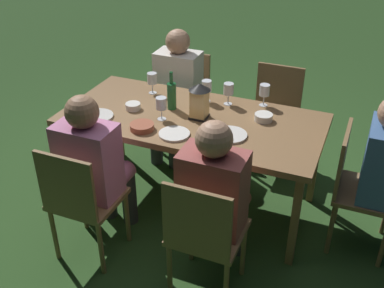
% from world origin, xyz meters
% --- Properties ---
extents(ground_plane, '(16.00, 16.00, 0.00)m').
position_xyz_m(ground_plane, '(0.00, 0.00, 0.00)').
color(ground_plane, '#2D5123').
extents(dining_table, '(1.87, 0.89, 0.76)m').
position_xyz_m(dining_table, '(0.00, 0.00, 0.70)').
color(dining_table, olive).
rests_on(dining_table, ground).
extents(chair_side_right_a, '(0.42, 0.40, 0.87)m').
position_xyz_m(chair_side_right_a, '(-0.42, 0.84, 0.49)').
color(chair_side_right_a, brown).
rests_on(chair_side_right_a, ground).
extents(person_in_rust, '(0.38, 0.47, 1.15)m').
position_xyz_m(person_in_rust, '(-0.42, 0.64, 0.64)').
color(person_in_rust, '#9E4C47').
rests_on(person_in_rust, ground).
extents(chair_side_left_a, '(0.42, 0.40, 0.87)m').
position_xyz_m(chair_side_left_a, '(-0.42, -0.84, 0.49)').
color(chair_side_left_a, brown).
rests_on(chair_side_left_a, ground).
extents(chair_head_near, '(0.40, 0.42, 0.87)m').
position_xyz_m(chair_head_near, '(-1.19, 0.00, 0.49)').
color(chair_head_near, brown).
rests_on(chair_head_near, ground).
extents(chair_side_right_b, '(0.42, 0.40, 0.87)m').
position_xyz_m(chair_side_right_b, '(0.42, 0.84, 0.49)').
color(chair_side_right_b, brown).
rests_on(chair_side_right_b, ground).
extents(person_in_pink, '(0.38, 0.47, 1.15)m').
position_xyz_m(person_in_pink, '(0.42, 0.64, 0.64)').
color(person_in_pink, '#C675A3').
rests_on(person_in_pink, ground).
extents(chair_side_left_b, '(0.42, 0.40, 0.87)m').
position_xyz_m(chair_side_left_b, '(0.42, -0.84, 0.49)').
color(chair_side_left_b, brown).
rests_on(chair_side_left_b, ground).
extents(person_in_cream, '(0.38, 0.47, 1.15)m').
position_xyz_m(person_in_cream, '(0.42, -0.64, 0.64)').
color(person_in_cream, white).
rests_on(person_in_cream, ground).
extents(lantern_centerpiece, '(0.15, 0.15, 0.27)m').
position_xyz_m(lantern_centerpiece, '(-0.05, -0.01, 0.90)').
color(lantern_centerpiece, black).
rests_on(lantern_centerpiece, dining_table).
extents(green_bottle_on_table, '(0.07, 0.07, 0.29)m').
position_xyz_m(green_bottle_on_table, '(0.19, -0.07, 0.86)').
color(green_bottle_on_table, '#1E5B2D').
rests_on(green_bottle_on_table, dining_table).
extents(wine_glass_a, '(0.08, 0.08, 0.17)m').
position_xyz_m(wine_glass_a, '(0.00, -0.29, 0.87)').
color(wine_glass_a, silver).
rests_on(wine_glass_a, dining_table).
extents(wine_glass_b, '(0.08, 0.08, 0.17)m').
position_xyz_m(wine_glass_b, '(0.45, -0.26, 0.87)').
color(wine_glass_b, silver).
rests_on(wine_glass_b, dining_table).
extents(wine_glass_c, '(0.08, 0.08, 0.17)m').
position_xyz_m(wine_glass_c, '(-0.42, -0.38, 0.87)').
color(wine_glass_c, silver).
rests_on(wine_glass_c, dining_table).
extents(wine_glass_d, '(0.08, 0.08, 0.17)m').
position_xyz_m(wine_glass_d, '(-0.17, -0.30, 0.87)').
color(wine_glass_d, silver).
rests_on(wine_glass_d, dining_table).
extents(wine_glass_e, '(0.08, 0.08, 0.17)m').
position_xyz_m(wine_glass_e, '(0.19, 0.11, 0.87)').
color(wine_glass_e, silver).
rests_on(wine_glass_e, dining_table).
extents(plate_a, '(0.21, 0.21, 0.01)m').
position_xyz_m(plate_a, '(0.01, 0.29, 0.76)').
color(plate_a, white).
rests_on(plate_a, dining_table).
extents(plate_b, '(0.24, 0.24, 0.01)m').
position_xyz_m(plate_b, '(-0.34, 0.15, 0.76)').
color(plate_b, silver).
rests_on(plate_b, dining_table).
extents(plate_c, '(0.23, 0.23, 0.01)m').
position_xyz_m(plate_c, '(0.63, 0.26, 0.76)').
color(plate_c, silver).
rests_on(plate_c, dining_table).
extents(bowl_olives, '(0.11, 0.11, 0.05)m').
position_xyz_m(bowl_olives, '(0.45, 0.05, 0.78)').
color(bowl_olives, silver).
rests_on(bowl_olives, dining_table).
extents(bowl_bread, '(0.17, 0.17, 0.04)m').
position_xyz_m(bowl_bread, '(0.25, 0.30, 0.78)').
color(bowl_bread, '#9E5138').
rests_on(bowl_bread, dining_table).
extents(bowl_salad, '(0.13, 0.13, 0.05)m').
position_xyz_m(bowl_salad, '(-0.49, -0.15, 0.78)').
color(bowl_salad, silver).
rests_on(bowl_salad, dining_table).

